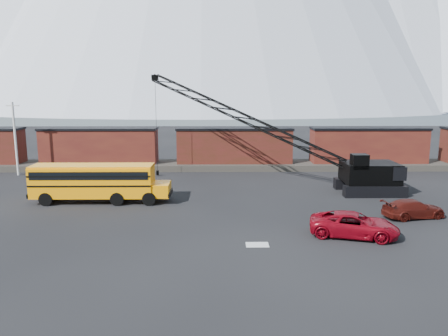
{
  "coord_description": "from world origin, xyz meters",
  "views": [
    {
      "loc": [
        -1.85,
        -29.47,
        9.52
      ],
      "look_at": [
        -1.43,
        5.81,
        3.0
      ],
      "focal_mm": 35.0,
      "sensor_mm": 36.0,
      "label": 1
    }
  ],
  "objects_px": {
    "school_bus": "(97,181)",
    "maroon_suv": "(414,209)",
    "crawler_crane": "(247,120)",
    "red_pickup": "(354,225)"
  },
  "relations": [
    {
      "from": "red_pickup",
      "to": "maroon_suv",
      "type": "relative_size",
      "value": 1.2
    },
    {
      "from": "red_pickup",
      "to": "maroon_suv",
      "type": "height_order",
      "value": "red_pickup"
    },
    {
      "from": "school_bus",
      "to": "maroon_suv",
      "type": "bearing_deg",
      "value": -11.01
    },
    {
      "from": "red_pickup",
      "to": "maroon_suv",
      "type": "xyz_separation_m",
      "value": [
        5.67,
        4.05,
        -0.1
      ]
    },
    {
      "from": "crawler_crane",
      "to": "school_bus",
      "type": "bearing_deg",
      "value": -151.42
    },
    {
      "from": "school_bus",
      "to": "maroon_suv",
      "type": "height_order",
      "value": "school_bus"
    },
    {
      "from": "maroon_suv",
      "to": "red_pickup",
      "type": "bearing_deg",
      "value": 113.47
    },
    {
      "from": "maroon_suv",
      "to": "crawler_crane",
      "type": "xyz_separation_m",
      "value": [
        -11.6,
        11.87,
        5.74
      ]
    },
    {
      "from": "school_bus",
      "to": "crawler_crane",
      "type": "height_order",
      "value": "crawler_crane"
    },
    {
      "from": "school_bus",
      "to": "maroon_suv",
      "type": "distance_m",
      "value": 25.09
    }
  ]
}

